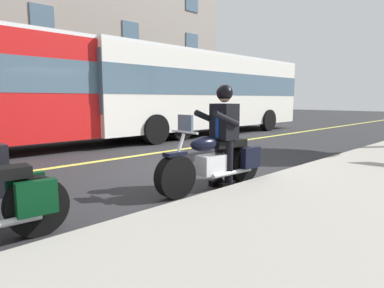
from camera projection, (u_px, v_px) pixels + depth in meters
ground_plane at (185, 168)px, 7.31m from camera, size 80.00×80.00×0.00m
lane_center_stripe at (133, 156)px, 8.71m from camera, size 60.00×0.16×0.01m
motorcycle_main at (215, 162)px, 5.55m from camera, size 2.22×0.69×1.26m
rider_main at (223, 127)px, 5.60m from camera, size 0.65×0.58×1.74m
bus_near at (203, 90)px, 14.17m from camera, size 11.05×2.70×3.30m
bus_far at (81, 87)px, 10.52m from camera, size 11.05×2.70×3.30m
building_backdrop at (19, 20)px, 17.37m from camera, size 24.33×6.06×11.19m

